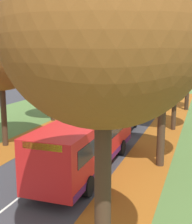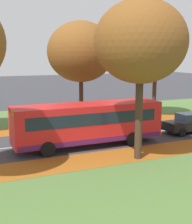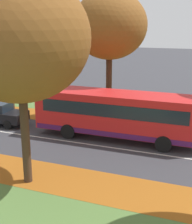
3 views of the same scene
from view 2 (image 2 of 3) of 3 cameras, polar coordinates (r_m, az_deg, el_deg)
grass_verge_left at (r=35.95m, az=7.16°, el=0.18°), size 12.00×90.00×0.01m
leaf_litter_left at (r=29.21m, az=1.55°, el=-2.06°), size 2.80×60.00×0.00m
leaf_litter_right at (r=21.48m, az=11.97°, el=-6.81°), size 2.80×60.00×0.00m
road_centre_line at (r=28.57m, az=16.53°, el=-2.78°), size 0.12×80.00×0.01m
tree_left_near at (r=28.43m, az=-2.80°, el=10.92°), size 6.03×6.03×9.30m
tree_left_mid at (r=32.73m, az=10.84°, el=10.41°), size 5.14×5.14×8.77m
tree_right_near at (r=18.58m, az=8.16°, el=12.54°), size 5.41×5.41×9.47m
bus at (r=21.59m, az=-1.49°, el=-1.85°), size 2.71×10.41×2.98m
car_black_lead at (r=26.63m, az=16.59°, el=-1.93°), size 1.90×4.26×1.62m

